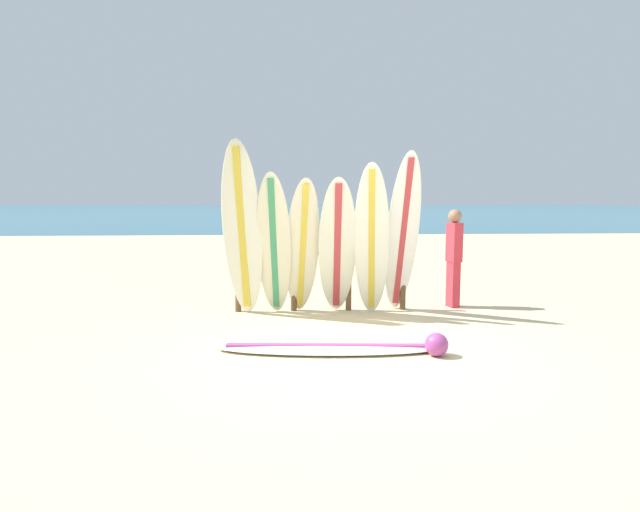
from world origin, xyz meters
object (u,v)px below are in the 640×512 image
surfboard_leaning_right (403,234)px  surfboard_lying_on_sand (328,348)px  beachgoer_standing (454,254)px  small_boat_offshore (233,219)px  surfboard_leaning_left (274,245)px  surfboard_rack (321,269)px  surfboard_leaning_center (337,247)px  beach_ball (437,344)px  surfboard_leaning_center_right (372,241)px  surfboard_leaning_center_left (302,247)px  surfboard_leaning_far_left (242,230)px

surfboard_leaning_right → surfboard_lying_on_sand: size_ratio=0.94×
beachgoer_standing → small_boat_offshore: beachgoer_standing is taller
surfboard_leaning_left → surfboard_leaning_right: surfboard_leaning_right is taller
surfboard_rack → surfboard_leaning_center: bearing=-56.8°
surfboard_rack → surfboard_leaning_left: (-0.71, -0.34, 0.40)m
surfboard_leaning_center → beach_ball: size_ratio=7.78×
surfboard_leaning_center → beachgoer_standing: (1.89, 0.47, -0.16)m
surfboard_lying_on_sand → beachgoer_standing: 3.23m
surfboard_rack → surfboard_leaning_center_right: (0.71, -0.43, 0.46)m
surfboard_leaning_center_left → surfboard_leaning_right: size_ratio=0.84×
surfboard_leaning_right → beachgoer_standing: bearing=25.8°
surfboard_leaning_left → surfboard_leaning_center: surfboard_leaning_left is taller
surfboard_leaning_center_right → small_boat_offshore: (-4.81, 26.53, -0.86)m
surfboard_leaning_far_left → surfboard_leaning_center: bearing=0.9°
surfboard_leaning_center → surfboard_leaning_right: size_ratio=0.85×
surfboard_leaning_right → surfboard_lying_on_sand: 2.48m
surfboard_leaning_left → small_boat_offshore: 26.66m
surfboard_lying_on_sand → beachgoer_standing: bearing=46.3°
surfboard_leaning_left → surfboard_leaning_right: bearing=0.9°
small_boat_offshore → beach_ball: 28.96m
surfboard_leaning_center → surfboard_leaning_right: surfboard_leaning_right is taller
surfboard_leaning_far_left → surfboard_leaning_right: bearing=1.1°
surfboard_leaning_center_right → surfboard_leaning_right: surfboard_leaning_right is taller
surfboard_rack → surfboard_leaning_right: (1.18, -0.31, 0.55)m
surfboard_leaning_left → beachgoer_standing: 2.86m
surfboard_leaning_left → surfboard_leaning_far_left: bearing=-178.2°
surfboard_lying_on_sand → beach_ball: size_ratio=9.78×
surfboard_leaning_center_left → surfboard_lying_on_sand: 2.11m
surfboard_leaning_far_left → beach_ball: 3.27m
surfboard_leaning_right → small_boat_offshore: surfboard_leaning_right is taller
surfboard_rack → beachgoer_standing: 2.12m
surfboard_rack → surfboard_leaning_left: size_ratio=1.26×
surfboard_leaning_center_left → surfboard_leaning_center_right: (1.00, -0.17, 0.10)m
surfboard_leaning_left → surfboard_leaning_center_right: bearing=-3.9°
surfboard_leaning_left → surfboard_leaning_right: 1.89m
surfboard_leaning_center → small_boat_offshore: bearing=99.3°
surfboard_leaning_center → beachgoer_standing: size_ratio=1.31×
surfboard_rack → surfboard_lying_on_sand: size_ratio=1.03×
surfboard_rack → beach_ball: bearing=-64.7°
surfboard_leaning_left → beach_ball: size_ratio=8.05×
surfboard_leaning_far_left → surfboard_leaning_center_left: (0.87, 0.09, -0.26)m
surfboard_leaning_center_left → surfboard_leaning_center_right: bearing=-9.6°
surfboard_rack → surfboard_leaning_right: surfboard_leaning_right is taller
beachgoer_standing → surfboard_leaning_center_right: bearing=-157.8°
surfboard_leaning_right → surfboard_leaning_center_right: bearing=-165.2°
small_boat_offshore → surfboard_leaning_right: bearing=-78.7°
surfboard_leaning_center_right → surfboard_leaning_right: 0.50m
surfboard_leaning_far_left → surfboard_leaning_center_left: surfboard_leaning_far_left is taller
surfboard_leaning_center → surfboard_leaning_right: bearing=1.4°
beachgoer_standing → surfboard_rack: bearing=-176.3°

